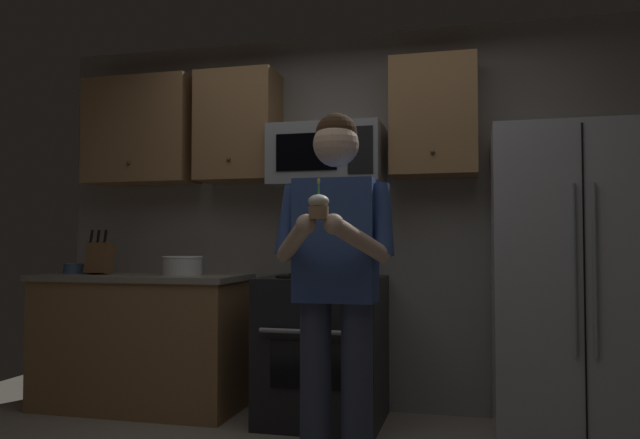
{
  "coord_description": "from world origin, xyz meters",
  "views": [
    {
      "loc": [
        0.79,
        -2.5,
        1.14
      ],
      "look_at": [
        0.08,
        0.36,
        1.25
      ],
      "focal_mm": 34.64,
      "sensor_mm": 36.0,
      "label": 1
    }
  ],
  "objects_px": {
    "person": "(336,273)",
    "cupcake": "(319,206)",
    "knife_block": "(100,258)",
    "oven_range": "(323,349)",
    "microwave": "(327,156)",
    "bowl_large_white": "(182,265)",
    "bowl_small_colored": "(74,268)",
    "refrigerator": "(574,284)"
  },
  "relations": [
    {
      "from": "oven_range",
      "to": "knife_block",
      "type": "xyz_separation_m",
      "value": [
        -1.6,
        -0.03,
        0.57
      ]
    },
    {
      "from": "bowl_small_colored",
      "to": "person",
      "type": "relative_size",
      "value": 0.09
    },
    {
      "from": "microwave",
      "to": "oven_range",
      "type": "bearing_deg",
      "value": -90.02
    },
    {
      "from": "bowl_large_white",
      "to": "cupcake",
      "type": "xyz_separation_m",
      "value": [
        1.29,
        -1.33,
        0.3
      ]
    },
    {
      "from": "oven_range",
      "to": "person",
      "type": "xyz_separation_m",
      "value": [
        0.31,
        -1.01,
        0.53
      ]
    },
    {
      "from": "person",
      "to": "bowl_small_colored",
      "type": "bearing_deg",
      "value": 154.42
    },
    {
      "from": "person",
      "to": "cupcake",
      "type": "bearing_deg",
      "value": -90.0
    },
    {
      "from": "microwave",
      "to": "person",
      "type": "height_order",
      "value": "microwave"
    },
    {
      "from": "oven_range",
      "to": "microwave",
      "type": "distance_m",
      "value": 1.26
    },
    {
      "from": "refrigerator",
      "to": "knife_block",
      "type": "height_order",
      "value": "refrigerator"
    },
    {
      "from": "oven_range",
      "to": "refrigerator",
      "type": "xyz_separation_m",
      "value": [
        1.5,
        -0.04,
        0.44
      ]
    },
    {
      "from": "refrigerator",
      "to": "bowl_small_colored",
      "type": "xyz_separation_m",
      "value": [
        -3.34,
        0.06,
        0.06
      ]
    },
    {
      "from": "oven_range",
      "to": "refrigerator",
      "type": "distance_m",
      "value": 1.56
    },
    {
      "from": "oven_range",
      "to": "microwave",
      "type": "xyz_separation_m",
      "value": [
        0.0,
        0.12,
        1.26
      ]
    },
    {
      "from": "bowl_small_colored",
      "to": "person",
      "type": "height_order",
      "value": "person"
    },
    {
      "from": "knife_block",
      "to": "bowl_small_colored",
      "type": "distance_m",
      "value": 0.26
    },
    {
      "from": "knife_block",
      "to": "person",
      "type": "height_order",
      "value": "person"
    },
    {
      "from": "refrigerator",
      "to": "oven_range",
      "type": "bearing_deg",
      "value": 178.5
    },
    {
      "from": "oven_range",
      "to": "cupcake",
      "type": "relative_size",
      "value": 5.36
    },
    {
      "from": "microwave",
      "to": "cupcake",
      "type": "distance_m",
      "value": 1.55
    },
    {
      "from": "person",
      "to": "cupcake",
      "type": "xyz_separation_m",
      "value": [
        0.0,
        -0.33,
        0.3
      ]
    },
    {
      "from": "refrigerator",
      "to": "person",
      "type": "xyz_separation_m",
      "value": [
        -1.19,
        -0.97,
        0.1
      ]
    },
    {
      "from": "oven_range",
      "to": "bowl_small_colored",
      "type": "bearing_deg",
      "value": 179.28
    },
    {
      "from": "refrigerator",
      "to": "cupcake",
      "type": "bearing_deg",
      "value": -132.62
    },
    {
      "from": "bowl_small_colored",
      "to": "cupcake",
      "type": "bearing_deg",
      "value": -32.27
    },
    {
      "from": "oven_range",
      "to": "refrigerator",
      "type": "height_order",
      "value": "refrigerator"
    },
    {
      "from": "bowl_large_white",
      "to": "cupcake",
      "type": "relative_size",
      "value": 1.61
    },
    {
      "from": "refrigerator",
      "to": "bowl_large_white",
      "type": "xyz_separation_m",
      "value": [
        -2.49,
        0.04,
        0.09
      ]
    },
    {
      "from": "microwave",
      "to": "refrigerator",
      "type": "bearing_deg",
      "value": -6.03
    },
    {
      "from": "bowl_large_white",
      "to": "refrigerator",
      "type": "bearing_deg",
      "value": -0.83
    },
    {
      "from": "knife_block",
      "to": "person",
      "type": "relative_size",
      "value": 0.18
    },
    {
      "from": "refrigerator",
      "to": "bowl_large_white",
      "type": "height_order",
      "value": "refrigerator"
    },
    {
      "from": "oven_range",
      "to": "microwave",
      "type": "bearing_deg",
      "value": 89.98
    },
    {
      "from": "person",
      "to": "bowl_large_white",
      "type": "bearing_deg",
      "value": 142.17
    },
    {
      "from": "refrigerator",
      "to": "person",
      "type": "bearing_deg",
      "value": -140.96
    },
    {
      "from": "bowl_large_white",
      "to": "oven_range",
      "type": "bearing_deg",
      "value": 0.18
    },
    {
      "from": "bowl_small_colored",
      "to": "person",
      "type": "bearing_deg",
      "value": -25.58
    },
    {
      "from": "oven_range",
      "to": "knife_block",
      "type": "bearing_deg",
      "value": -178.95
    },
    {
      "from": "refrigerator",
      "to": "cupcake",
      "type": "xyz_separation_m",
      "value": [
        -1.19,
        -1.3,
        0.39
      ]
    },
    {
      "from": "bowl_small_colored",
      "to": "cupcake",
      "type": "xyz_separation_m",
      "value": [
        2.15,
        -1.36,
        0.33
      ]
    },
    {
      "from": "microwave",
      "to": "refrigerator",
      "type": "xyz_separation_m",
      "value": [
        1.5,
        -0.16,
        -0.82
      ]
    },
    {
      "from": "knife_block",
      "to": "bowl_large_white",
      "type": "height_order",
      "value": "knife_block"
    }
  ]
}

